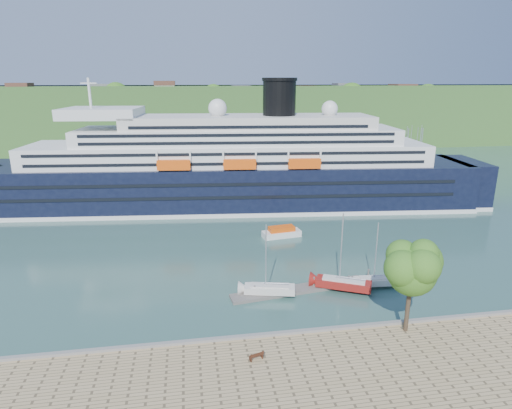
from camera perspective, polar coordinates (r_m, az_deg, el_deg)
name	(u,v)px	position (r m, az deg, el deg)	size (l,w,h in m)	color
ground	(315,338)	(47.90, 7.89, -17.27)	(400.00, 400.00, 0.00)	#325951
far_hillside	(216,115)	(183.97, -5.35, 11.77)	(400.00, 50.00, 24.00)	#385F26
quay_coping	(316,330)	(47.12, 8.02, -16.24)	(220.00, 0.50, 0.30)	slate
cruise_ship	(218,144)	(90.10, -5.02, 7.99)	(119.62, 17.42, 26.86)	black
park_bench	(256,355)	(42.64, 0.01, -19.44)	(1.44, 0.59, 0.92)	#4F2716
promenade_tree	(411,283)	(46.93, 19.91, -9.78)	(6.65, 6.65, 11.01)	#346019
floating_pontoon	(299,289)	(56.88, 5.80, -11.17)	(18.29, 2.24, 0.41)	slate
sailboat_white_near	(270,263)	(53.49, 1.85, -7.78)	(7.04, 1.96, 9.09)	silver
sailboat_red	(345,255)	(55.64, 11.82, -6.63)	(7.77, 2.16, 10.04)	maroon
sailboat_white_far	(379,257)	(58.02, 16.09, -6.74)	(6.64, 1.84, 8.57)	silver
tender_launch	(282,232)	(74.69, 3.43, -3.63)	(6.75, 2.31, 1.87)	#ED510D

